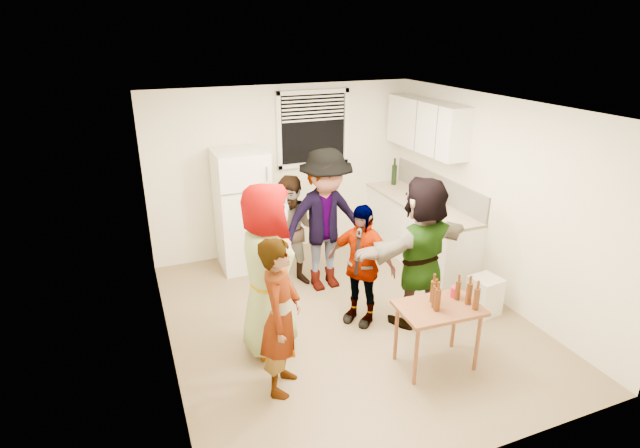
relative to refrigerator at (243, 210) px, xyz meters
name	(u,v)px	position (x,y,z in m)	size (l,w,h in m)	color
room	(346,319)	(0.75, -1.88, -0.85)	(4.00, 4.50, 2.50)	white
window	(313,129)	(1.20, 0.33, 1.00)	(1.12, 0.10, 1.06)	white
refrigerator	(243,210)	(0.00, 0.00, 0.00)	(0.70, 0.70, 1.70)	white
counter_lower	(418,231)	(2.45, -0.73, -0.42)	(0.60, 2.20, 0.86)	white
countertop	(420,203)	(2.45, -0.73, 0.03)	(0.64, 2.22, 0.04)	beige
backsplash	(438,187)	(2.74, -0.73, 0.23)	(0.03, 2.20, 0.36)	#A49F97
upper_cabinets	(426,126)	(2.58, -0.53, 1.10)	(0.34, 1.60, 0.70)	white
kettle	(419,203)	(2.40, -0.77, 0.05)	(0.22, 0.18, 0.18)	silver
paper_towel	(437,211)	(2.43, -1.17, 0.05)	(0.11, 0.11, 0.23)	white
wine_bottle	(394,184)	(2.50, 0.14, 0.05)	(0.08, 0.08, 0.32)	black
beer_bottle_counter	(423,207)	(2.35, -0.94, 0.05)	(0.05, 0.05, 0.21)	#47230C
blue_cup	(429,218)	(2.19, -1.35, 0.05)	(0.10, 0.10, 0.13)	#074BBB
picture_frame	(419,186)	(2.67, -0.32, 0.13)	(0.02, 0.19, 0.16)	#B8B148
trash_bin	(485,294)	(2.36, -2.37, -0.60)	(0.32, 0.32, 0.47)	silver
serving_table	(433,364)	(1.24, -3.00, -0.85)	(0.81, 0.54, 0.69)	brown
beer_bottle_table	(457,299)	(1.48, -2.95, -0.16)	(0.05, 0.05, 0.21)	#47230C
red_cup	(454,297)	(1.48, -2.90, -0.16)	(0.08, 0.08, 0.11)	#A71427
guest_grey	(271,347)	(-0.24, -2.08, -0.85)	(0.91, 1.86, 0.59)	gray
guest_stripe	(283,386)	(-0.31, -2.74, -0.85)	(0.57, 1.56, 0.37)	#141933
guest_back_left	(295,283)	(0.48, -0.80, -0.85)	(0.73, 1.51, 0.57)	brown
guest_back_right	(325,286)	(0.83, -1.04, -0.85)	(1.21, 1.88, 0.70)	#38383C
guest_black	(359,320)	(0.89, -1.95, -0.85)	(0.85, 1.46, 0.36)	black
guest_orange	(416,318)	(1.54, -2.18, -0.85)	(1.64, 1.77, 0.52)	#F28148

